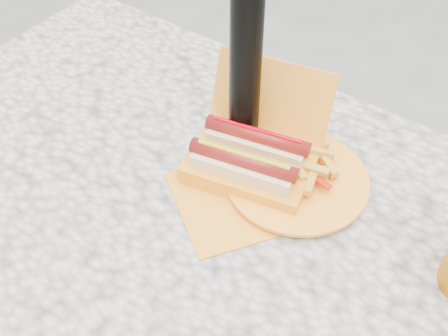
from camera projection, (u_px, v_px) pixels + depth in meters
The scene contains 3 objects.
picnic_table at pixel (190, 245), 0.97m from camera, with size 1.20×0.80×0.75m.
hotdog_box at pixel (252, 157), 0.92m from camera, with size 0.24×0.22×0.16m.
fries_plate at pixel (292, 179), 0.92m from camera, with size 0.31×0.33×0.05m.
Camera 1 is at (0.38, -0.43, 1.44)m, focal length 45.00 mm.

